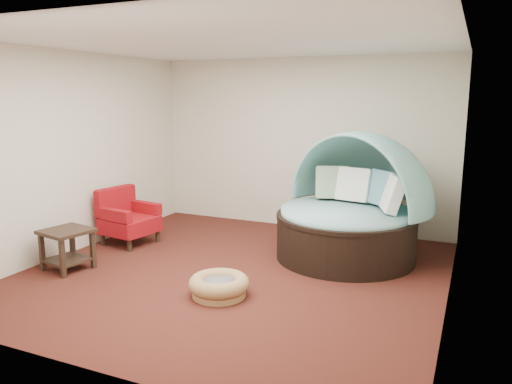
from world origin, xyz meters
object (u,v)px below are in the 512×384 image
at_px(canopy_daybed, 352,200).
at_px(pet_basket, 219,285).
at_px(side_table, 67,244).
at_px(red_armchair, 127,218).

distance_m(canopy_daybed, pet_basket, 2.31).
relative_size(pet_basket, side_table, 1.25).
height_order(pet_basket, side_table, side_table).
relative_size(canopy_daybed, pet_basket, 3.14).
bearing_deg(side_table, canopy_daybed, 32.07).
bearing_deg(pet_basket, side_table, -179.49).
bearing_deg(red_armchair, canopy_daybed, 21.40).
distance_m(pet_basket, side_table, 2.18).
bearing_deg(side_table, red_armchair, 92.41).
distance_m(canopy_daybed, side_table, 3.77).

